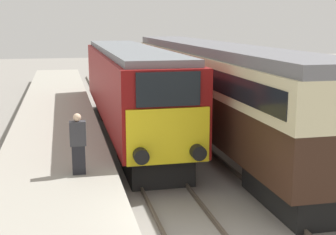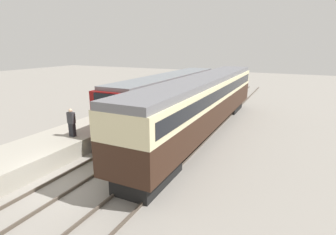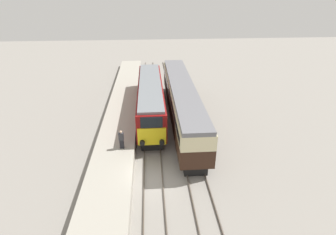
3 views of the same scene
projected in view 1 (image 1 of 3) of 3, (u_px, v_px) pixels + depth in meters
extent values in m
cube|color=#9E998C|center=(56.00, 149.00, 17.35)|extent=(3.50, 50.00, 0.97)
cube|color=#4C4238|center=(137.00, 180.00, 15.13)|extent=(0.07, 60.00, 0.14)
cube|color=#4C4238|center=(180.00, 177.00, 15.45)|extent=(0.07, 60.00, 0.14)
cube|color=#4C4238|center=(236.00, 173.00, 15.88)|extent=(0.07, 60.00, 0.14)
cube|color=#4C4238|center=(275.00, 170.00, 16.19)|extent=(0.07, 60.00, 0.14)
cube|color=black|center=(152.00, 156.00, 16.33)|extent=(2.03, 4.00, 1.00)
cube|color=black|center=(117.00, 105.00, 26.52)|extent=(2.03, 4.00, 1.00)
cube|color=maroon|center=(129.00, 84.00, 21.05)|extent=(2.70, 15.66, 2.77)
cube|color=yellow|center=(168.00, 136.00, 13.64)|extent=(2.48, 0.10, 1.66)
cube|color=black|center=(168.00, 89.00, 13.36)|extent=(1.89, 0.10, 1.00)
cube|color=slate|center=(129.00, 50.00, 20.75)|extent=(2.38, 15.03, 0.24)
cylinder|color=black|center=(141.00, 156.00, 13.35)|extent=(0.44, 0.35, 0.44)
cylinder|color=black|center=(198.00, 152.00, 13.72)|extent=(0.44, 0.35, 0.44)
cube|color=black|center=(297.00, 189.00, 13.21)|extent=(1.89, 3.60, 0.95)
cube|color=black|center=(169.00, 99.00, 28.59)|extent=(1.89, 3.60, 0.95)
cube|color=#331E14|center=(210.00, 99.00, 20.65)|extent=(2.70, 20.50, 1.61)
cube|color=beige|center=(211.00, 67.00, 20.36)|extent=(2.71, 20.50, 1.27)
cube|color=black|center=(211.00, 67.00, 20.36)|extent=(2.75, 19.68, 0.70)
cube|color=slate|center=(211.00, 48.00, 20.20)|extent=(2.48, 20.50, 0.36)
cube|color=black|center=(79.00, 160.00, 12.91)|extent=(0.36, 0.24, 0.81)
cube|color=#333338|center=(78.00, 133.00, 12.76)|extent=(0.44, 0.26, 0.68)
sphere|color=beige|center=(77.00, 117.00, 12.67)|extent=(0.22, 0.22, 0.22)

